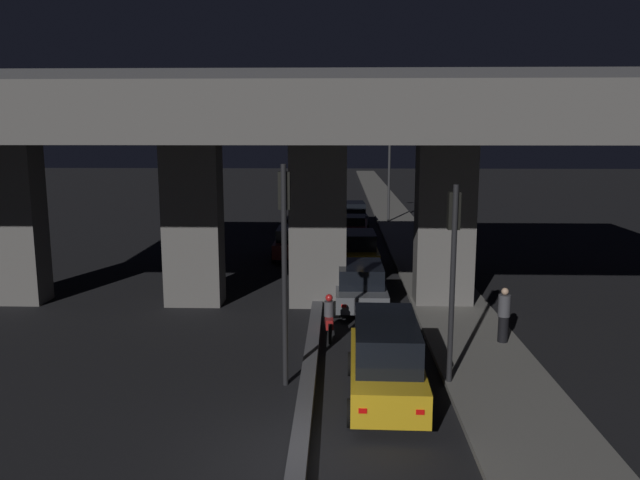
# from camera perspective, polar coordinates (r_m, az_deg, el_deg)

# --- Properties ---
(ground_plane) EXTENTS (200.00, 200.00, 0.00)m
(ground_plane) POSITION_cam_1_polar(r_m,az_deg,el_deg) (13.40, -1.96, -19.59)
(ground_plane) COLOR black
(median_divider) EXTENTS (0.39, 126.00, 0.31)m
(median_divider) POSITION_cam_1_polar(r_m,az_deg,el_deg) (47.08, 0.78, 2.08)
(median_divider) COLOR #4C4C51
(median_divider) RESTS_ON ground_plane
(sidewalk_right) EXTENTS (2.89, 126.00, 0.15)m
(sidewalk_right) POSITION_cam_1_polar(r_m,az_deg,el_deg) (40.39, 7.77, 0.55)
(sidewalk_right) COLOR slate
(sidewalk_right) RESTS_ON ground_plane
(elevated_overpass) EXTENTS (29.38, 13.39, 8.84)m
(elevated_overpass) POSITION_cam_1_polar(r_m,az_deg,el_deg) (23.28, -0.86, 10.28)
(elevated_overpass) COLOR #5B5956
(elevated_overpass) RESTS_ON ground_plane
(traffic_light_left_of_median) EXTENTS (0.30, 0.49, 5.79)m
(traffic_light_left_of_median) POSITION_cam_1_polar(r_m,az_deg,el_deg) (15.89, -3.27, 0.21)
(traffic_light_left_of_median) COLOR black
(traffic_light_left_of_median) RESTS_ON ground_plane
(traffic_light_right_of_median) EXTENTS (0.30, 0.49, 5.30)m
(traffic_light_right_of_median) POSITION_cam_1_polar(r_m,az_deg,el_deg) (16.15, 12.06, -0.98)
(traffic_light_right_of_median) COLOR black
(traffic_light_right_of_median) RESTS_ON ground_plane
(street_lamp) EXTENTS (2.35, 0.32, 7.14)m
(street_lamp) POSITION_cam_1_polar(r_m,az_deg,el_deg) (44.96, 5.90, 6.94)
(street_lamp) COLOR #2D2D30
(street_lamp) RESTS_ON ground_plane
(car_taxi_yellow_lead) EXTENTS (1.97, 4.62, 2.00)m
(car_taxi_yellow_lead) POSITION_cam_1_polar(r_m,az_deg,el_deg) (15.79, 6.04, -10.74)
(car_taxi_yellow_lead) COLOR gold
(car_taxi_yellow_lead) RESTS_ON ground_plane
(car_grey_second) EXTENTS (2.05, 4.36, 1.65)m
(car_grey_second) POSITION_cam_1_polar(r_m,az_deg,el_deg) (23.73, 3.71, -4.11)
(car_grey_second) COLOR #515459
(car_grey_second) RESTS_ON ground_plane
(car_taxi_yellow_third) EXTENTS (2.11, 4.38, 1.76)m
(car_taxi_yellow_third) POSITION_cam_1_polar(r_m,az_deg,el_deg) (30.48, 3.46, -0.85)
(car_taxi_yellow_third) COLOR gold
(car_taxi_yellow_third) RESTS_ON ground_plane
(car_dark_red_fourth) EXTENTS (2.00, 4.11, 1.58)m
(car_dark_red_fourth) POSITION_cam_1_polar(r_m,az_deg,el_deg) (37.68, 3.02, 1.11)
(car_dark_red_fourth) COLOR #591414
(car_dark_red_fourth) RESTS_ON ground_plane
(car_grey_fifth) EXTENTS (2.06, 4.28, 1.63)m
(car_grey_fifth) POSITION_cam_1_polar(r_m,az_deg,el_deg) (44.31, 3.07, 2.45)
(car_grey_fifth) COLOR #515459
(car_grey_fifth) RESTS_ON ground_plane
(car_dark_red_lead_oncoming) EXTENTS (1.91, 4.30, 1.63)m
(car_dark_red_lead_oncoming) POSITION_cam_1_polar(r_m,az_deg,el_deg) (32.77, -2.51, -0.18)
(car_dark_red_lead_oncoming) COLOR #591414
(car_dark_red_lead_oncoming) RESTS_ON ground_plane
(car_black_second_oncoming) EXTENTS (2.00, 4.65, 1.53)m
(car_black_second_oncoming) POSITION_cam_1_polar(r_m,az_deg,el_deg) (42.33, -1.73, 2.01)
(car_black_second_oncoming) COLOR black
(car_black_second_oncoming) RESTS_ON ground_plane
(motorcycle_red_filtering_near) EXTENTS (0.34, 1.95, 1.43)m
(motorcycle_red_filtering_near) POSITION_cam_1_polar(r_m,az_deg,el_deg) (20.29, 0.83, -7.24)
(motorcycle_red_filtering_near) COLOR black
(motorcycle_red_filtering_near) RESTS_ON ground_plane
(motorcycle_blue_filtering_mid) EXTENTS (0.34, 1.93, 1.45)m
(motorcycle_blue_filtering_mid) POSITION_cam_1_polar(r_m,az_deg,el_deg) (25.67, 2.01, -3.55)
(motorcycle_blue_filtering_mid) COLOR black
(motorcycle_blue_filtering_mid) RESTS_ON ground_plane
(pedestrian_on_sidewalk) EXTENTS (0.37, 0.37, 1.72)m
(pedestrian_on_sidewalk) POSITION_cam_1_polar(r_m,az_deg,el_deg) (20.15, 16.46, -6.60)
(pedestrian_on_sidewalk) COLOR black
(pedestrian_on_sidewalk) RESTS_ON sidewalk_right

